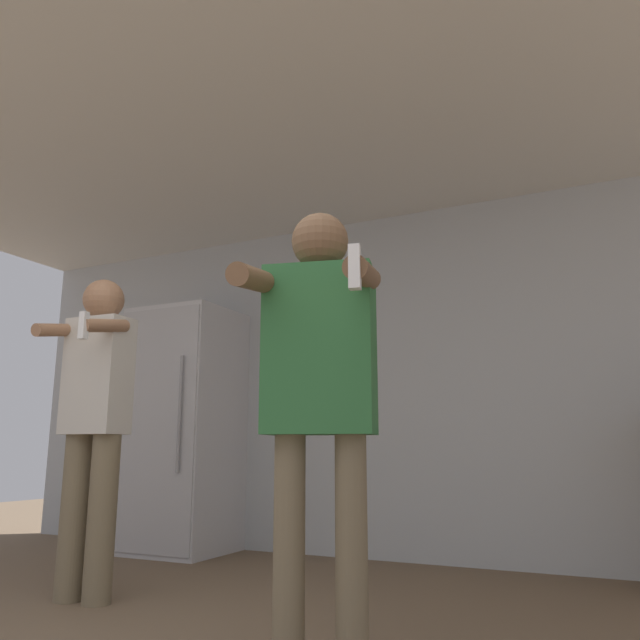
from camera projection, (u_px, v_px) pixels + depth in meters
The scene contains 5 objects.
wall_back at pixel (395, 380), 4.63m from camera, with size 7.00×0.06×2.55m.
ceiling_slab at pixel (296, 119), 3.47m from camera, with size 7.00×3.69×0.05m.
refrigerator at pixel (183, 428), 4.92m from camera, with size 0.75×0.72×1.87m.
person_woman_foreground at pixel (319, 379), 2.25m from camera, with size 0.54×0.59×1.65m.
person_man_side at pixel (95, 417), 3.38m from camera, with size 0.41×0.44×1.71m.
Camera 1 is at (1.48, -1.22, 0.77)m, focal length 35.00 mm.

